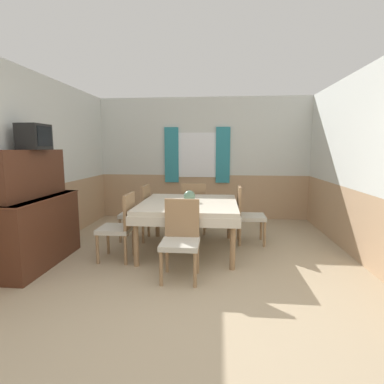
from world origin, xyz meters
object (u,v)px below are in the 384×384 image
(vase, at_px, (189,196))
(chair_right_far, at_px, (247,213))
(chair_left_far, at_px, (138,211))
(chair_head_window, at_px, (194,206))
(tv, at_px, (34,137))
(chair_left_near, at_px, (121,224))
(sideboard, at_px, (36,217))
(dining_table, at_px, (189,209))
(chair_head_near, at_px, (181,237))

(vase, bearing_deg, chair_right_far, 26.81)
(chair_left_far, xyz_separation_m, chair_head_window, (0.89, 0.49, 0.00))
(chair_left_far, distance_m, tv, 1.93)
(tv, xyz_separation_m, vase, (1.89, 0.73, -0.84))
(chair_left_near, bearing_deg, chair_head_window, -32.51)
(chair_right_far, bearing_deg, sideboard, -67.21)
(chair_left_near, bearing_deg, dining_table, -62.91)
(dining_table, bearing_deg, vase, 53.03)
(dining_table, relative_size, tv, 4.13)
(chair_left_near, relative_size, vase, 5.41)
(sideboard, xyz_separation_m, vase, (1.93, 0.74, 0.18))
(chair_left_near, height_order, chair_head_window, same)
(chair_head_near, xyz_separation_m, vase, (0.01, 0.96, 0.33))
(dining_table, bearing_deg, chair_right_far, 27.09)
(chair_right_far, bearing_deg, chair_head_near, -32.51)
(chair_left_far, height_order, chair_head_near, same)
(chair_head_near, distance_m, chair_head_window, 1.89)
(chair_head_near, height_order, chair_head_window, same)
(dining_table, relative_size, chair_head_near, 1.66)
(chair_left_far, bearing_deg, chair_left_near, -180.00)
(chair_left_near, xyz_separation_m, chair_right_far, (1.79, 0.92, 0.00))
(dining_table, height_order, chair_head_near, chair_head_near)
(chair_left_far, bearing_deg, sideboard, 139.00)
(sideboard, bearing_deg, tv, 13.40)
(chair_head_near, distance_m, tv, 2.23)
(chair_right_far, distance_m, chair_head_window, 1.02)
(chair_head_near, bearing_deg, chair_left_near, -28.63)
(chair_head_near, bearing_deg, chair_left_far, -57.49)
(chair_left_near, xyz_separation_m, chair_head_near, (0.89, -0.49, 0.00))
(dining_table, distance_m, vase, 0.19)
(chair_head_near, bearing_deg, chair_right_far, -122.51)
(dining_table, height_order, sideboard, sideboard)
(chair_right_far, xyz_separation_m, chair_head_near, (-0.89, -1.40, 0.00))
(chair_right_far, xyz_separation_m, sideboard, (-2.82, -1.19, 0.15))
(vase, bearing_deg, tv, -158.97)
(chair_right_far, height_order, chair_head_near, same)
(chair_head_window, bearing_deg, vase, -89.59)
(dining_table, distance_m, chair_left_far, 1.02)
(dining_table, relative_size, chair_right_far, 1.66)
(chair_left_near, bearing_deg, sideboard, 104.66)
(chair_head_window, height_order, vase, chair_head_window)
(chair_left_far, height_order, vase, chair_left_far)
(dining_table, height_order, chair_left_near, chair_left_near)
(sideboard, height_order, vase, sideboard)
(chair_head_near, height_order, tv, tv)
(sideboard, bearing_deg, chair_head_near, -6.49)
(tv, bearing_deg, chair_head_near, -6.97)
(chair_left_far, relative_size, vase, 5.41)
(chair_head_near, bearing_deg, chair_head_window, -90.00)
(chair_right_far, relative_size, sideboard, 0.61)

